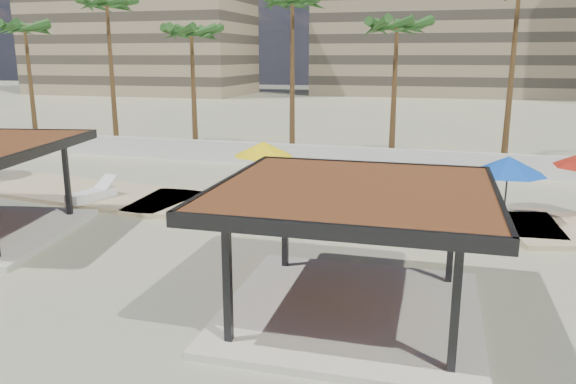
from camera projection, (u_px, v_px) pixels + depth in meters
name	position (u px, v px, depth m)	size (l,w,h in m)	color
ground	(209.00, 275.00, 15.56)	(200.00, 200.00, 0.00)	tan
promenade	(336.00, 209.00, 22.15)	(44.45, 7.97, 0.24)	#C6B284
boundary_wall	(331.00, 157.00, 30.34)	(56.00, 0.30, 1.20)	silver
pavilion_central	(353.00, 239.00, 12.80)	(6.30, 6.30, 3.12)	beige
umbrella_b	(263.00, 149.00, 23.58)	(2.69, 2.69, 2.25)	beige
umbrella_d	(508.00, 166.00, 19.62)	(3.32, 3.32, 2.34)	beige
lounger_a	(92.00, 194.00, 23.07)	(1.20, 2.34, 0.85)	silver
lounger_b	(475.00, 202.00, 22.07)	(0.98, 1.94, 0.70)	silver
lounger_c	(403.00, 219.00, 19.62)	(0.74, 2.01, 0.75)	silver
palm_a	(25.00, 32.00, 36.62)	(3.00, 3.00, 8.53)	brown
palm_b	(107.00, 10.00, 35.04)	(3.00, 3.00, 9.93)	brown
palm_c	(191.00, 37.00, 33.24)	(3.00, 3.00, 8.13)	brown
palm_d	(292.00, 8.00, 31.97)	(3.00, 3.00, 9.78)	brown
palm_e	(397.00, 31.00, 30.19)	(3.00, 3.00, 8.31)	brown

